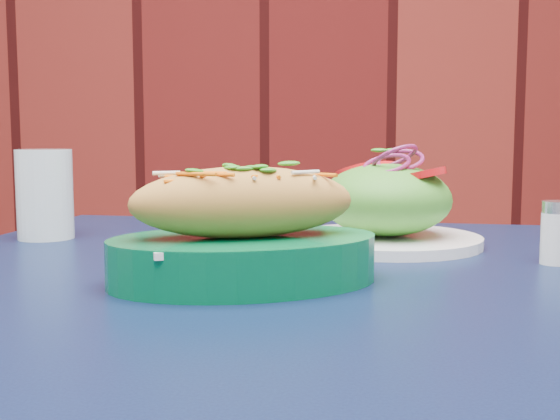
{
  "coord_description": "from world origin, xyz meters",
  "views": [
    {
      "loc": [
        0.51,
        0.76,
        0.88
      ],
      "look_at": [
        0.49,
        1.42,
        0.81
      ],
      "focal_mm": 45.0,
      "sensor_mm": 36.0,
      "label": 1
    }
  ],
  "objects": [
    {
      "name": "water_glass",
      "position": [
        0.19,
        1.63,
        0.81
      ],
      "size": [
        0.07,
        0.07,
        0.11
      ],
      "primitive_type": "cylinder",
      "color": "silver",
      "rests_on": "cafe_table"
    },
    {
      "name": "banh_mi_basket",
      "position": [
        0.46,
        1.37,
        0.79
      ],
      "size": [
        0.28,
        0.22,
        0.11
      ],
      "rotation": [
        0.0,
        0.0,
        0.31
      ],
      "color": "#025730",
      "rests_on": "cafe_table"
    },
    {
      "name": "cafe_table",
      "position": [
        0.48,
        1.43,
        0.66
      ],
      "size": [
        0.91,
        0.91,
        0.75
      ],
      "rotation": [
        0.0,
        0.0,
        -0.15
      ],
      "color": "black",
      "rests_on": "ground"
    },
    {
      "name": "salad_plate",
      "position": [
        0.61,
        1.59,
        0.8
      ],
      "size": [
        0.23,
        0.23,
        0.11
      ],
      "rotation": [
        0.0,
        0.0,
        -0.22
      ],
      "color": "white",
      "rests_on": "cafe_table"
    },
    {
      "name": "salt_shaker",
      "position": [
        0.77,
        1.47,
        0.78
      ],
      "size": [
        0.03,
        0.03,
        0.06
      ],
      "color": "white",
      "rests_on": "cafe_table"
    }
  ]
}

